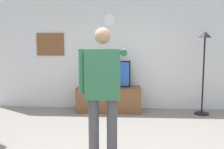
{
  "coord_description": "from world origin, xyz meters",
  "views": [
    {
      "loc": [
        0.18,
        -3.12,
        1.58
      ],
      "look_at": [
        -0.07,
        1.2,
        1.05
      ],
      "focal_mm": 39.6,
      "sensor_mm": 36.0,
      "label": 1
    }
  ],
  "objects": [
    {
      "name": "framed_picture",
      "position": [
        -1.68,
        2.9,
        1.58
      ],
      "size": [
        0.68,
        0.04,
        0.55
      ],
      "primitive_type": "cube",
      "color": "brown"
    },
    {
      "name": "person_standing_nearer_lamp",
      "position": [
        -0.12,
        0.04,
        1.03
      ],
      "size": [
        0.63,
        0.78,
        1.79
      ],
      "color": "#4C4C51",
      "rests_on": "ground_plane"
    },
    {
      "name": "floor_lamp",
      "position": [
        1.91,
        2.46,
        1.33
      ],
      "size": [
        0.32,
        0.32,
        1.86
      ],
      "color": "black",
      "rests_on": "ground_plane"
    },
    {
      "name": "television",
      "position": [
        -0.23,
        2.65,
        0.89
      ],
      "size": [
        1.02,
        0.07,
        0.62
      ],
      "color": "black",
      "rests_on": "tv_stand"
    },
    {
      "name": "back_wall",
      "position": [
        0.0,
        2.95,
        1.35
      ],
      "size": [
        6.4,
        0.1,
        2.7
      ],
      "primitive_type": "cube",
      "color": "silver",
      "rests_on": "ground_plane"
    },
    {
      "name": "wall_clock",
      "position": [
        -0.23,
        2.89,
        2.17
      ],
      "size": [
        0.28,
        0.03,
        0.28
      ],
      "primitive_type": "cylinder",
      "rotation": [
        1.57,
        0.0,
        0.0
      ],
      "color": "white"
    },
    {
      "name": "tv_stand",
      "position": [
        -0.23,
        2.6,
        0.29
      ],
      "size": [
        1.49,
        0.57,
        0.58
      ],
      "color": "brown",
      "rests_on": "ground_plane"
    }
  ]
}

